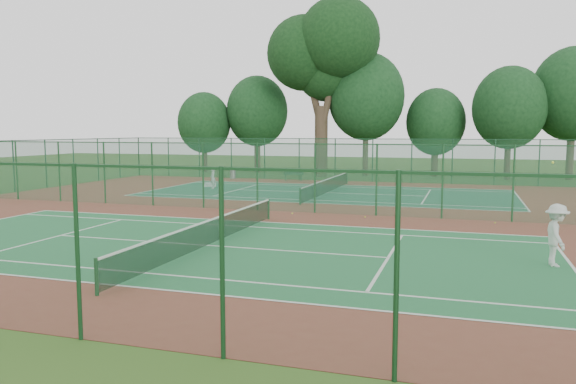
% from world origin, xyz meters
% --- Properties ---
extents(ground, '(120.00, 120.00, 0.00)m').
position_xyz_m(ground, '(0.00, 0.00, 0.00)').
color(ground, '#2C4E18').
rests_on(ground, ground).
extents(red_pad, '(40.00, 36.00, 0.01)m').
position_xyz_m(red_pad, '(0.00, 0.00, 0.01)').
color(red_pad, maroon).
rests_on(red_pad, ground).
extents(court_near, '(23.77, 10.97, 0.01)m').
position_xyz_m(court_near, '(0.00, -9.00, 0.01)').
color(court_near, '#1F6437').
rests_on(court_near, red_pad).
extents(court_far, '(23.77, 10.97, 0.01)m').
position_xyz_m(court_far, '(0.00, 9.00, 0.01)').
color(court_far, '#1B563C').
rests_on(court_far, red_pad).
extents(fence_north, '(40.00, 0.09, 3.50)m').
position_xyz_m(fence_north, '(0.00, 18.00, 1.76)').
color(fence_north, '#1B512D').
rests_on(fence_north, ground).
extents(fence_south, '(40.00, 0.09, 3.50)m').
position_xyz_m(fence_south, '(0.00, -18.00, 1.76)').
color(fence_south, '#194C29').
rests_on(fence_south, ground).
extents(fence_divider, '(40.00, 0.09, 3.50)m').
position_xyz_m(fence_divider, '(0.00, 0.00, 1.76)').
color(fence_divider, '#1A4E32').
rests_on(fence_divider, ground).
extents(tennis_net_near, '(0.10, 12.90, 0.97)m').
position_xyz_m(tennis_net_near, '(0.00, -9.00, 0.54)').
color(tennis_net_near, '#14371B').
rests_on(tennis_net_near, ground).
extents(tennis_net_far, '(0.10, 12.90, 0.97)m').
position_xyz_m(tennis_net_far, '(0.00, 9.00, 0.54)').
color(tennis_net_far, '#14381E').
rests_on(tennis_net_far, ground).
extents(player_near, '(0.85, 1.31, 1.91)m').
position_xyz_m(player_near, '(11.38, -8.59, 0.97)').
color(player_near, silver).
rests_on(player_near, court_near).
extents(player_far, '(0.54, 0.64, 1.50)m').
position_xyz_m(player_far, '(-8.38, 9.16, 0.77)').
color(player_far, silver).
rests_on(player_far, court_far).
extents(trash_bin, '(0.55, 0.55, 0.91)m').
position_xyz_m(trash_bin, '(-10.37, 17.37, 0.47)').
color(trash_bin, slate).
rests_on(trash_bin, red_pad).
extents(bench, '(1.69, 1.05, 1.01)m').
position_xyz_m(bench, '(-4.80, 16.96, 0.53)').
color(bench, black).
rests_on(bench, red_pad).
extents(kit_bag, '(0.83, 0.33, 0.31)m').
position_xyz_m(kit_bag, '(-9.13, 10.25, 0.16)').
color(kit_bag, white).
rests_on(kit_bag, red_pad).
extents(stray_ball_a, '(0.08, 0.08, 0.08)m').
position_xyz_m(stray_ball_a, '(4.22, -0.79, 0.05)').
color(stray_ball_a, yellow).
rests_on(stray_ball_a, red_pad).
extents(stray_ball_b, '(0.07, 0.07, 0.07)m').
position_xyz_m(stray_ball_b, '(10.02, -0.73, 0.04)').
color(stray_ball_b, gold).
rests_on(stray_ball_b, red_pad).
extents(stray_ball_c, '(0.08, 0.08, 0.08)m').
position_xyz_m(stray_ball_c, '(0.59, -0.75, 0.05)').
color(stray_ball_c, yellow).
rests_on(stray_ball_c, red_pad).
extents(big_tree, '(10.16, 7.43, 15.60)m').
position_xyz_m(big_tree, '(-3.57, 21.98, 11.05)').
color(big_tree, '#382B1E').
rests_on(big_tree, ground).
extents(evergreen_row, '(39.00, 5.00, 12.00)m').
position_xyz_m(evergreen_row, '(0.50, 24.25, 0.00)').
color(evergreen_row, black).
rests_on(evergreen_row, ground).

